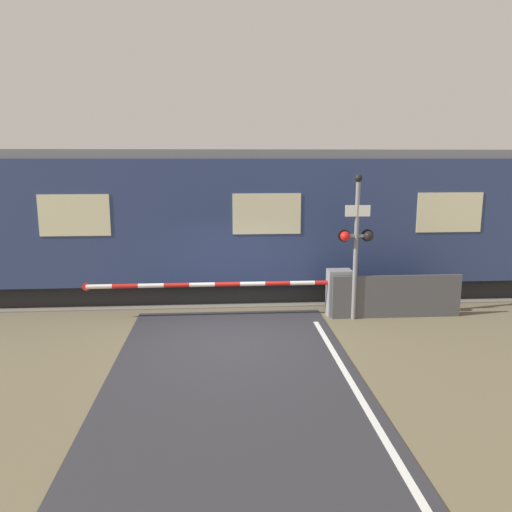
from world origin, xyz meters
TOP-DOWN VIEW (x-y plane):
  - ground_plane at (0.00, 0.00)m, footprint 80.00×80.00m
  - track_bed at (0.00, 3.97)m, footprint 36.00×3.20m
  - train at (1.01, 3.97)m, footprint 18.17×2.96m
  - crossing_barrier at (2.17, 1.57)m, footprint 6.75×0.44m
  - signal_post at (3.11, 1.23)m, footprint 0.88×0.26m
  - roadside_fence at (4.22, 1.26)m, footprint 3.32×0.06m

SIDE VIEW (x-z plane):
  - ground_plane at x=0.00m, z-range 0.00..0.00m
  - track_bed at x=0.00m, z-range -0.04..0.09m
  - roadside_fence at x=4.22m, z-range 0.00..1.10m
  - crossing_barrier at x=2.17m, z-range 0.06..1.26m
  - signal_post at x=3.11m, z-range 0.25..3.86m
  - train at x=1.01m, z-range 0.05..4.27m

